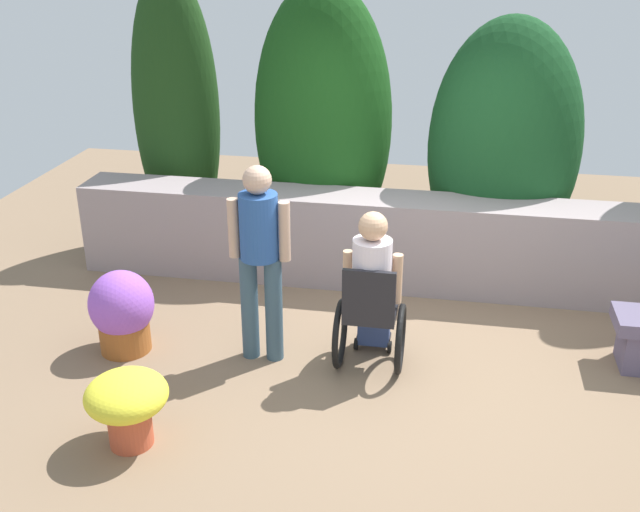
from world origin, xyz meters
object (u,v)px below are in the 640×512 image
object	(u,v)px
person_in_wheelchair	(372,295)
person_standing_companion	(260,251)
flower_pot_purple_near	(122,311)
flower_pot_terracotta_by_wall	(127,402)

from	to	relation	value
person_in_wheelchair	person_standing_companion	distance (m)	0.93
flower_pot_purple_near	flower_pot_terracotta_by_wall	bearing A→B (deg)	-64.57
person_in_wheelchair	flower_pot_purple_near	bearing A→B (deg)	177.46
person_in_wheelchair	flower_pot_terracotta_by_wall	distance (m)	1.98
flower_pot_purple_near	flower_pot_terracotta_by_wall	xyz separation A→B (m)	(0.55, -1.16, -0.02)
person_in_wheelchair	flower_pot_purple_near	distance (m)	2.05
person_standing_companion	person_in_wheelchair	bearing A→B (deg)	2.50
person_in_wheelchair	person_standing_companion	size ratio (longest dim) A/B	0.82
person_standing_companion	flower_pot_terracotta_by_wall	world-z (taller)	person_standing_companion
person_in_wheelchair	flower_pot_purple_near	xyz separation A→B (m)	(-2.03, -0.13, -0.27)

